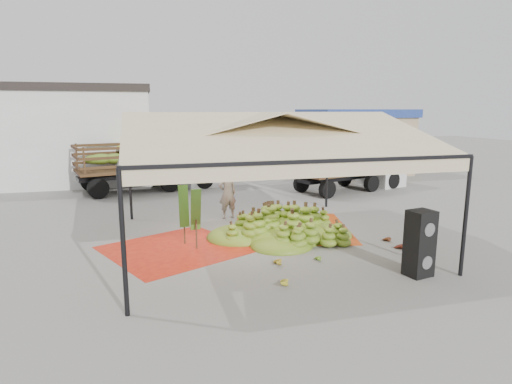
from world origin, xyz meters
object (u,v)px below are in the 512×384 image
object	(u,v)px
vendor	(227,193)
truck_right	(355,164)
banana_heap	(284,221)
speaker_stack	(420,243)
truck_left	(157,160)

from	to	relation	value
vendor	truck_right	size ratio (longest dim) A/B	0.29
banana_heap	vendor	bearing A→B (deg)	113.61
banana_heap	vendor	xyz separation A→B (m)	(-1.26, 2.88, 0.45)
truck_right	vendor	bearing A→B (deg)	-169.08
speaker_stack	vendor	world-z (taller)	vendor
banana_heap	speaker_stack	xyz separation A→B (m)	(2.18, -3.98, 0.30)
truck_left	truck_right	distance (m)	10.24
vendor	banana_heap	bearing A→B (deg)	100.32
vendor	truck_right	bearing A→B (deg)	-164.07
banana_heap	truck_right	size ratio (longest dim) A/B	0.74
speaker_stack	truck_left	size ratio (longest dim) A/B	0.22
truck_right	banana_heap	bearing A→B (deg)	-149.91
banana_heap	truck_left	size ratio (longest dim) A/B	0.65
speaker_stack	truck_left	distance (m)	15.03
banana_heap	truck_left	xyz separation A→B (m)	(-3.53, 9.90, 1.00)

